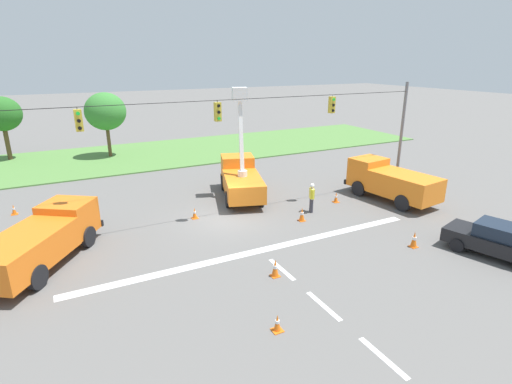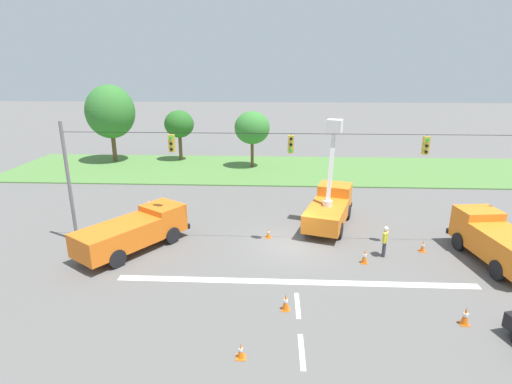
{
  "view_description": "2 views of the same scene",
  "coord_description": "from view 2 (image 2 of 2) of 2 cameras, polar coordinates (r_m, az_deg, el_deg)",
  "views": [
    {
      "loc": [
        -7.94,
        -19.29,
        8.58
      ],
      "look_at": [
        2.3,
        0.64,
        1.11
      ],
      "focal_mm": 28.0,
      "sensor_mm": 36.0,
      "label": 1
    },
    {
      "loc": [
        -1.1,
        -21.64,
        10.05
      ],
      "look_at": [
        -2.26,
        2.45,
        2.48
      ],
      "focal_mm": 28.0,
      "sensor_mm": 36.0,
      "label": 2
    }
  ],
  "objects": [
    {
      "name": "ground_plane",
      "position": [
        23.88,
        5.19,
        -7.54
      ],
      "size": [
        200.0,
        200.0,
        0.0
      ],
      "primitive_type": "plane",
      "color": "#605E5B"
    },
    {
      "name": "grass_verge",
      "position": [
        40.89,
        4.23,
        3.23
      ],
      "size": [
        56.0,
        12.0,
        0.1
      ],
      "primitive_type": "cube",
      "color": "#517F3D",
      "rests_on": "ground"
    },
    {
      "name": "lane_markings",
      "position": [
        18.83,
        5.88,
        -14.93
      ],
      "size": [
        17.6,
        15.25,
        0.01
      ],
      "color": "silver",
      "rests_on": "ground"
    },
    {
      "name": "signal_gantry",
      "position": [
        22.38,
        5.49,
        2.81
      ],
      "size": [
        26.2,
        0.33,
        7.2
      ],
      "color": "slate",
      "rests_on": "ground"
    },
    {
      "name": "tree_far_west",
      "position": [
        46.17,
        -20.1,
        10.7
      ],
      "size": [
        5.17,
        5.05,
        8.31
      ],
      "color": "brown",
      "rests_on": "ground"
    },
    {
      "name": "tree_west",
      "position": [
        44.87,
        -10.92,
        9.46
      ],
      "size": [
        3.21,
        2.76,
        5.59
      ],
      "color": "brown",
      "rests_on": "ground"
    },
    {
      "name": "tree_centre",
      "position": [
        40.95,
        -0.56,
        9.14
      ],
      "size": [
        3.58,
        3.19,
        5.83
      ],
      "color": "brown",
      "rests_on": "ground"
    },
    {
      "name": "utility_truck_bucket_lift",
      "position": [
        26.66,
        10.5,
        -1.89
      ],
      "size": [
        3.99,
        6.49,
        6.96
      ],
      "color": "orange",
      "rests_on": "ground"
    },
    {
      "name": "utility_truck_support_near",
      "position": [
        23.82,
        -16.96,
        -5.27
      ],
      "size": [
        5.61,
        6.73,
        2.12
      ],
      "color": "orange",
      "rests_on": "ground"
    },
    {
      "name": "utility_truck_support_far",
      "position": [
        24.86,
        31.17,
        -5.98
      ],
      "size": [
        3.0,
        6.21,
        2.35
      ],
      "color": "orange",
      "rests_on": "ground"
    },
    {
      "name": "road_worker",
      "position": [
        23.17,
        17.94,
        -6.47
      ],
      "size": [
        0.38,
        0.61,
        1.77
      ],
      "color": "#383842",
      "rests_on": "ground"
    },
    {
      "name": "traffic_cone_foreground_left",
      "position": [
        29.49,
        -13.48,
        -2.19
      ],
      "size": [
        0.36,
        0.36,
        0.79
      ],
      "color": "orange",
      "rests_on": "ground"
    },
    {
      "name": "traffic_cone_foreground_right",
      "position": [
        31.12,
        -15.11,
        -1.47
      ],
      "size": [
        0.36,
        0.36,
        0.61
      ],
      "color": "orange",
      "rests_on": "ground"
    },
    {
      "name": "traffic_cone_mid_left",
      "position": [
        15.45,
        -2.2,
        -21.74
      ],
      "size": [
        0.36,
        0.36,
        0.62
      ],
      "color": "orange",
      "rests_on": "ground"
    },
    {
      "name": "traffic_cone_mid_right",
      "position": [
        24.75,
        22.72,
        -7.16
      ],
      "size": [
        0.36,
        0.36,
        0.66
      ],
      "color": "orange",
      "rests_on": "ground"
    },
    {
      "name": "traffic_cone_near_bucket",
      "position": [
        24.63,
        1.78,
        -5.88
      ],
      "size": [
        0.36,
        0.36,
        0.64
      ],
      "color": "orange",
      "rests_on": "ground"
    },
    {
      "name": "traffic_cone_lane_edge_a",
      "position": [
        17.86,
        4.27,
        -15.39
      ],
      "size": [
        0.36,
        0.36,
        0.78
      ],
      "color": "orange",
      "rests_on": "ground"
    },
    {
      "name": "traffic_cone_lane_edge_b",
      "position": [
        22.34,
        15.26,
        -8.86
      ],
      "size": [
        0.36,
        0.36,
        0.79
      ],
      "color": "orange",
      "rests_on": "ground"
    },
    {
      "name": "traffic_cone_far_left",
      "position": [
        18.97,
        27.74,
        -15.38
      ],
      "size": [
        0.36,
        0.36,
        0.8
      ],
      "color": "orange",
      "rests_on": "ground"
    }
  ]
}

